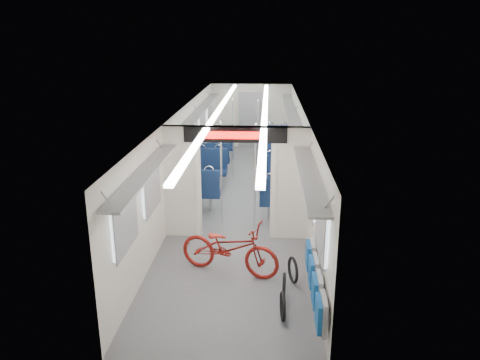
{
  "coord_description": "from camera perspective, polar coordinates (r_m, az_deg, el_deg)",
  "views": [
    {
      "loc": [
        0.63,
        -10.93,
        4.02
      ],
      "look_at": [
        0.08,
        -1.91,
        1.18
      ],
      "focal_mm": 35.0,
      "sensor_mm": 36.0,
      "label": 1
    }
  ],
  "objects": [
    {
      "name": "bike_hoop_a",
      "position": [
        7.08,
        5.22,
        -15.26
      ],
      "size": [
        0.09,
        0.45,
        0.45
      ],
      "primitive_type": "torus",
      "rotation": [
        1.57,
        0.0,
        1.65
      ],
      "color": "black",
      "rests_on": "ground"
    },
    {
      "name": "carriage",
      "position": [
        10.97,
        0.09,
        4.18
      ],
      "size": [
        12.0,
        12.02,
        2.31
      ],
      "color": "#515456",
      "rests_on": "ground"
    },
    {
      "name": "stanchion_near_left",
      "position": [
        9.96,
        -2.29,
        0.7
      ],
      "size": [
        0.04,
        0.04,
        2.3
      ],
      "primitive_type": "cylinder",
      "color": "silver",
      "rests_on": "ground"
    },
    {
      "name": "bike_hoop_c",
      "position": [
        8.04,
        6.46,
        -11.0
      ],
      "size": [
        0.18,
        0.45,
        0.46
      ],
      "primitive_type": "torus",
      "rotation": [
        1.57,
        0.0,
        1.85
      ],
      "color": "black",
      "rests_on": "ground"
    },
    {
      "name": "stanchion_near_right",
      "position": [
        9.72,
        1.83,
        0.28
      ],
      "size": [
        0.04,
        0.04,
        2.3
      ],
      "primitive_type": "cylinder",
      "color": "silver",
      "rests_on": "ground"
    },
    {
      "name": "bike_hoop_b",
      "position": [
        7.47,
        5.38,
        -13.18
      ],
      "size": [
        0.08,
        0.49,
        0.49
      ],
      "primitive_type": "torus",
      "rotation": [
        1.57,
        0.0,
        1.51
      ],
      "color": "black",
      "rests_on": "ground"
    },
    {
      "name": "seat_bay_far_right",
      "position": [
        15.1,
        4.55,
        4.17
      ],
      "size": [
        0.95,
        2.24,
        1.15
      ],
      "color": "#0E1E3E",
      "rests_on": "ground"
    },
    {
      "name": "stanchion_far_right",
      "position": [
        13.07,
        2.13,
        4.75
      ],
      "size": [
        0.04,
        0.04,
        2.3
      ],
      "primitive_type": "cylinder",
      "color": "silver",
      "rests_on": "ground"
    },
    {
      "name": "flip_bench",
      "position": [
        7.03,
        9.16,
        -12.1
      ],
      "size": [
        0.12,
        2.07,
        0.48
      ],
      "color": "gray",
      "rests_on": "carriage"
    },
    {
      "name": "bicycle",
      "position": [
        8.17,
        -1.29,
        -8.25
      ],
      "size": [
        1.91,
        1.16,
        0.95
      ],
      "primitive_type": "imported",
      "rotation": [
        0.0,
        0.0,
        1.26
      ],
      "color": "maroon",
      "rests_on": "ground"
    },
    {
      "name": "seat_bay_near_right",
      "position": [
        11.31,
        4.85,
        -0.45
      ],
      "size": [
        0.93,
        2.16,
        1.13
      ],
      "color": "#0E1E3E",
      "rests_on": "ground"
    },
    {
      "name": "seat_bay_near_left",
      "position": [
        11.87,
        -4.25,
        0.47
      ],
      "size": [
        0.94,
        2.22,
        1.14
      ],
      "color": "#0E1E3E",
      "rests_on": "ground"
    },
    {
      "name": "stanchion_far_left",
      "position": [
        13.35,
        -0.86,
        5.03
      ],
      "size": [
        0.04,
        0.04,
        2.3
      ],
      "primitive_type": "cylinder",
      "color": "silver",
      "rests_on": "ground"
    },
    {
      "name": "seat_bay_far_left",
      "position": [
        14.68,
        -2.75,
        3.67
      ],
      "size": [
        0.89,
        1.97,
        1.07
      ],
      "color": "#0E1E3E",
      "rests_on": "ground"
    }
  ]
}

